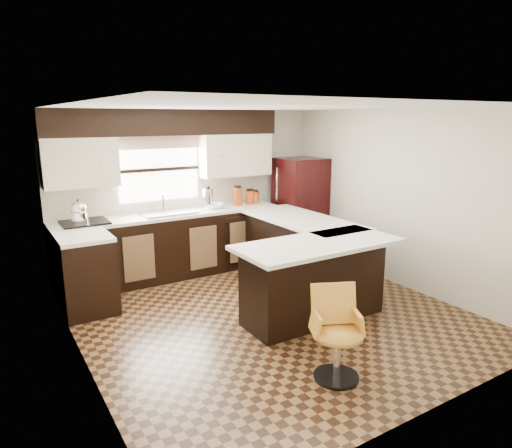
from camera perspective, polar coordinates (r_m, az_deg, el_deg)
floor at (r=5.54m, az=1.69°, el=-11.22°), size 4.40×4.40×0.00m
ceiling at (r=5.05m, az=1.88°, el=14.45°), size 4.40×4.40×0.00m
wall_back at (r=7.07m, az=-8.13°, el=4.20°), size 4.40×0.00×4.40m
wall_front at (r=3.60m, az=21.56°, el=-5.35°), size 4.40×0.00×4.40m
wall_left at (r=4.40m, az=-21.71°, el=-2.10°), size 0.00×4.40×4.40m
wall_right at (r=6.54m, az=17.34°, el=3.00°), size 0.00×4.40×4.40m
base_cab_back at (r=6.79m, az=-10.38°, el=-2.74°), size 3.30×0.60×0.90m
base_cab_left at (r=5.84m, az=-20.44°, el=-6.03°), size 0.60×0.70×0.90m
counter_back at (r=6.68m, az=-10.54°, el=1.16°), size 3.30×0.60×0.04m
counter_left at (r=5.71m, az=-20.81°, el=-1.54°), size 0.60×0.70×0.04m
soffit at (r=6.67m, az=-11.01°, el=12.36°), size 3.40×0.35×0.36m
upper_cab_left at (r=6.36m, az=-21.19°, el=7.18°), size 0.94×0.35×0.64m
upper_cab_right at (r=7.15m, az=-2.65°, el=8.62°), size 1.14×0.35×0.64m
window_pane at (r=6.82m, az=-12.02°, el=6.69°), size 1.20×0.02×0.90m
valance at (r=6.75m, az=-12.07°, el=9.95°), size 1.30×0.06×0.18m
sink at (r=6.63m, az=-10.90°, el=1.40°), size 0.75×0.45×0.03m
dishwasher at (r=6.96m, az=-1.82°, el=-2.30°), size 0.58×0.03×0.78m
cooktop at (r=6.33m, az=-20.64°, el=0.19°), size 0.58×0.50×0.02m
peninsula_long at (r=6.35m, az=5.41°, el=-3.70°), size 0.60×1.95×0.90m
peninsula_return at (r=5.31m, az=7.23°, el=-7.16°), size 1.65×0.60×0.90m
counter_pen_long at (r=6.26m, az=5.87°, el=0.51°), size 0.84×1.95×0.04m
counter_pen_return at (r=5.09m, az=7.84°, el=-2.50°), size 1.89×0.84×0.04m
refrigerator at (r=7.59m, az=5.50°, el=1.99°), size 0.71×0.68×1.65m
bar_chair at (r=4.19m, az=10.21°, el=-13.55°), size 0.59×0.59×0.84m
kettle at (r=6.29m, az=-21.28°, el=1.56°), size 0.22×0.22×0.30m
percolator at (r=6.87m, az=-6.01°, el=3.16°), size 0.15×0.15×0.31m
mixing_bowl at (r=6.94m, az=-5.25°, el=2.27°), size 0.33×0.33×0.07m
canister_large at (r=7.13m, az=-2.33°, el=3.45°), size 0.13×0.13×0.28m
canister_med at (r=7.25m, az=-0.76°, el=3.35°), size 0.14×0.14×0.21m
canister_small at (r=7.30m, az=-0.15°, el=3.32°), size 0.13×0.13×0.19m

